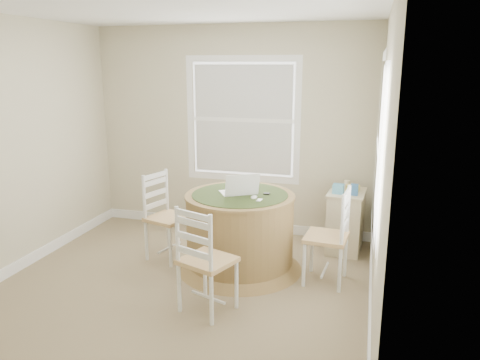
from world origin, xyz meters
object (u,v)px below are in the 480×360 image
(chair_left, at_px, (168,218))
(laptop, at_px, (239,191))
(corner_chest, at_px, (345,221))
(round_table, at_px, (240,228))
(chair_near, at_px, (208,260))
(chair_right, at_px, (326,237))

(chair_left, relative_size, laptop, 2.03)
(corner_chest, bearing_deg, chair_left, -154.08)
(round_table, height_order, chair_near, chair_near)
(chair_near, bearing_deg, round_table, -71.26)
(round_table, height_order, laptop, laptop)
(chair_left, relative_size, chair_near, 1.00)
(chair_left, relative_size, corner_chest, 1.33)
(chair_near, distance_m, chair_right, 1.26)
(chair_near, bearing_deg, laptop, -70.46)
(chair_left, height_order, laptop, laptop)
(chair_right, relative_size, laptop, 2.03)
(laptop, height_order, corner_chest, laptop)
(chair_right, bearing_deg, chair_near, -43.25)
(round_table, bearing_deg, corner_chest, 38.69)
(corner_chest, bearing_deg, laptop, -139.50)
(chair_right, bearing_deg, corner_chest, 175.71)
(laptop, relative_size, corner_chest, 0.66)
(chair_right, height_order, corner_chest, chair_right)
(round_table, bearing_deg, laptop, 127.31)
(chair_right, distance_m, corner_chest, 0.89)
(round_table, distance_m, chair_left, 0.84)
(chair_near, height_order, corner_chest, chair_near)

